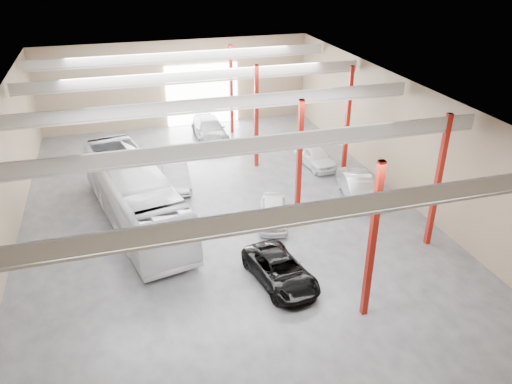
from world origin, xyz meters
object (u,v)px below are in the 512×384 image
car_row_b (176,174)px  car_row_c (210,129)px  coach_bus (134,195)px  car_right_near (358,187)px  black_sedan (280,270)px  car_row_a (274,212)px  car_right_far (315,156)px

car_row_b → car_row_c: bearing=66.1°
coach_bus → car_right_near: bearing=-15.3°
black_sedan → car_row_c: bearing=78.5°
car_row_c → car_row_b: bearing=-116.3°
coach_bus → car_row_b: (2.76, 4.09, -0.95)m
black_sedan → car_right_near: (7.18, 6.61, 0.11)m
car_row_b → car_right_near: 11.39m
black_sedan → coach_bus: bearing=118.9°
car_row_a → car_row_c: size_ratio=0.69×
car_right_near → coach_bus: bearing=-172.7°
car_row_a → car_row_b: 7.72m
black_sedan → car_right_near: size_ratio=1.01×
coach_bus → car_row_b: 5.02m
black_sedan → car_row_a: bearing=65.5°
car_right_near → car_right_far: size_ratio=1.11×
coach_bus → car_row_c: bearing=48.8°
coach_bus → car_row_c: (6.51, 11.59, -0.89)m
car_row_c → car_right_near: 14.00m
car_row_a → car_row_c: 13.80m
car_row_a → car_right_near: size_ratio=0.85×
coach_bus → car_row_a: size_ratio=3.15×
car_row_a → car_right_far: car_right_far is taller
car_row_b → car_row_c: 8.38m
car_row_b → car_right_far: (9.69, 0.33, -0.06)m
car_right_near → car_row_b: bearing=165.4°
car_row_c → car_right_far: car_row_c is taller
coach_bus → car_right_far: size_ratio=2.99×
coach_bus → black_sedan: size_ratio=2.66×
coach_bus → car_right_near: 13.12m
black_sedan → car_row_b: car_row_b is taller
car_row_b → car_row_a: bearing=-51.8°
car_row_b → coach_bus: bearing=-121.5°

